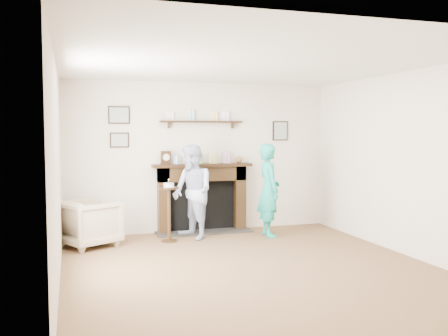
{
  "coord_description": "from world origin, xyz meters",
  "views": [
    {
      "loc": [
        -2.1,
        -5.67,
        1.68
      ],
      "look_at": [
        -0.08,
        0.9,
        1.18
      ],
      "focal_mm": 40.0,
      "sensor_mm": 36.0,
      "label": 1
    }
  ],
  "objects_px": {
    "man": "(193,239)",
    "pedestal_table": "(169,203)",
    "woman": "(268,236)",
    "armchair": "(90,246)"
  },
  "relations": [
    {
      "from": "woman",
      "to": "man",
      "type": "bearing_deg",
      "value": 85.76
    },
    {
      "from": "armchair",
      "to": "pedestal_table",
      "type": "bearing_deg",
      "value": -120.4
    },
    {
      "from": "armchair",
      "to": "man",
      "type": "relative_size",
      "value": 0.51
    },
    {
      "from": "man",
      "to": "woman",
      "type": "xyz_separation_m",
      "value": [
        1.21,
        -0.18,
        0.0
      ]
    },
    {
      "from": "woman",
      "to": "pedestal_table",
      "type": "distance_m",
      "value": 1.72
    },
    {
      "from": "man",
      "to": "pedestal_table",
      "type": "xyz_separation_m",
      "value": [
        -0.39,
        -0.1,
        0.59
      ]
    },
    {
      "from": "man",
      "to": "woman",
      "type": "relative_size",
      "value": 0.99
    },
    {
      "from": "man",
      "to": "pedestal_table",
      "type": "relative_size",
      "value": 1.54
    },
    {
      "from": "armchair",
      "to": "woman",
      "type": "bearing_deg",
      "value": -121.25
    },
    {
      "from": "armchair",
      "to": "man",
      "type": "distance_m",
      "value": 1.58
    }
  ]
}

